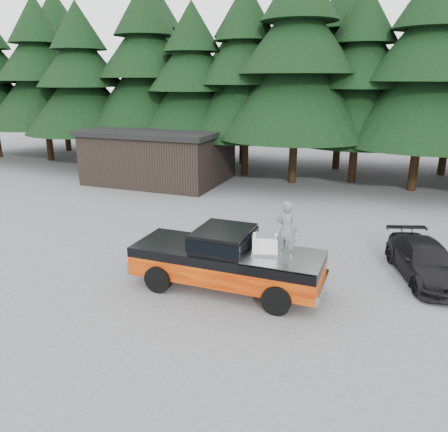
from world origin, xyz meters
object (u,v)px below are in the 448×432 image
(man_on_bed, at_px, (286,230))
(utility_building, at_px, (160,155))
(air_compressor, at_px, (265,245))
(pickup_truck, at_px, (227,268))
(parked_car, at_px, (425,261))

(man_on_bed, distance_m, utility_building, 16.99)
(air_compressor, xyz_separation_m, man_on_bed, (0.66, -0.19, 0.60))
(pickup_truck, bearing_deg, air_compressor, 3.23)
(pickup_truck, height_order, man_on_bed, man_on_bed)
(air_compressor, distance_m, man_on_bed, 0.91)
(man_on_bed, bearing_deg, pickup_truck, 1.75)
(man_on_bed, height_order, parked_car, man_on_bed)
(pickup_truck, bearing_deg, utility_building, 126.35)
(parked_car, relative_size, utility_building, 0.49)
(pickup_truck, xyz_separation_m, man_on_bed, (1.84, -0.12, 1.52))
(pickup_truck, relative_size, parked_car, 1.47)
(parked_car, xyz_separation_m, utility_building, (-15.11, 9.67, 1.07))
(pickup_truck, xyz_separation_m, air_compressor, (1.19, 0.07, 0.92))
(pickup_truck, relative_size, air_compressor, 8.21)
(parked_car, height_order, utility_building, utility_building)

